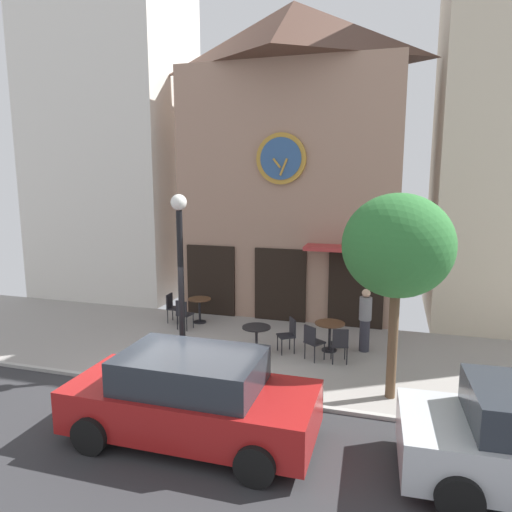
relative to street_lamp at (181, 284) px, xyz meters
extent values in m
cube|color=gray|center=(0.54, 1.74, -2.13)|extent=(26.28, 5.45, 0.05)
cube|color=#2D2D30|center=(0.54, -3.78, -2.13)|extent=(26.28, 5.60, 0.05)
cube|color=#A8A5A0|center=(0.54, -0.97, -2.06)|extent=(26.28, 0.12, 0.08)
cube|color=#9E7A66|center=(1.28, 5.92, 1.88)|extent=(7.00, 2.92, 7.96)
pyramid|color=#4C3328|center=(1.28, 5.92, 6.85)|extent=(6.30, 4.09, 1.98)
cylinder|color=#B7842D|center=(1.28, 4.40, 2.94)|extent=(1.53, 0.10, 1.53)
cylinder|color=#2D5184|center=(1.28, 4.34, 2.94)|extent=(1.25, 0.04, 1.25)
cube|color=#B7842D|center=(1.17, 4.30, 2.80)|extent=(0.26, 0.03, 0.31)
cube|color=#B7842D|center=(1.38, 4.30, 2.69)|extent=(0.26, 0.03, 0.52)
cube|color=black|center=(-1.06, 4.42, -0.95)|extent=(1.63, 0.10, 2.30)
cube|color=black|center=(1.28, 4.42, -0.95)|extent=(1.63, 0.10, 2.30)
cube|color=black|center=(3.61, 4.42, -0.95)|extent=(1.63, 0.10, 2.30)
cube|color=#B23333|center=(3.24, 4.11, 0.35)|extent=(2.24, 0.90, 0.12)
cube|color=silver|center=(-5.82, 6.57, 4.33)|extent=(5.49, 4.21, 12.86)
cylinder|color=black|center=(0.00, 0.00, -1.92)|extent=(0.32, 0.32, 0.36)
cylinder|color=black|center=(0.00, 0.00, -0.21)|extent=(0.14, 0.14, 3.78)
sphere|color=white|center=(0.00, 0.00, 1.86)|extent=(0.36, 0.36, 0.36)
cylinder|color=brown|center=(4.69, -0.01, -0.89)|extent=(0.20, 0.20, 2.42)
ellipsoid|color=#2D7033|center=(4.69, -0.01, 1.08)|extent=(2.18, 1.96, 2.07)
cylinder|color=black|center=(-1.08, 3.49, -1.72)|extent=(0.07, 0.07, 0.75)
cylinder|color=black|center=(-1.08, 3.49, -2.09)|extent=(0.40, 0.40, 0.03)
cylinder|color=brown|center=(-1.08, 3.49, -1.35)|extent=(0.72, 0.72, 0.03)
cylinder|color=black|center=(1.37, 1.45, -1.74)|extent=(0.07, 0.07, 0.73)
cylinder|color=black|center=(1.37, 1.45, -2.09)|extent=(0.40, 0.40, 0.03)
cylinder|color=black|center=(1.37, 1.45, -1.37)|extent=(0.73, 0.73, 0.03)
cylinder|color=black|center=(3.13, 2.25, -1.73)|extent=(0.07, 0.07, 0.74)
cylinder|color=black|center=(3.13, 2.25, -2.09)|extent=(0.40, 0.40, 0.03)
cylinder|color=brown|center=(3.13, 2.25, -1.36)|extent=(0.78, 0.78, 0.03)
cube|color=black|center=(3.46, 1.55, -1.65)|extent=(0.49, 0.49, 0.04)
cube|color=black|center=(3.50, 1.37, -1.43)|extent=(0.38, 0.13, 0.45)
cylinder|color=black|center=(3.58, 1.75, -1.88)|extent=(0.03, 0.03, 0.45)
cylinder|color=black|center=(3.25, 1.67, -1.88)|extent=(0.03, 0.03, 0.45)
cylinder|color=black|center=(3.67, 1.42, -1.88)|extent=(0.03, 0.03, 0.45)
cylinder|color=black|center=(3.34, 1.34, -1.88)|extent=(0.03, 0.03, 0.45)
cube|color=black|center=(2.07, 1.80, -1.65)|extent=(0.55, 0.55, 0.04)
cube|color=black|center=(2.22, 1.90, -1.43)|extent=(0.24, 0.34, 0.45)
cylinder|color=black|center=(1.83, 1.85, -1.88)|extent=(0.03, 0.03, 0.45)
cylinder|color=black|center=(2.01, 1.56, -1.88)|extent=(0.03, 0.03, 0.45)
cylinder|color=black|center=(2.12, 2.03, -1.88)|extent=(0.03, 0.03, 0.45)
cylinder|color=black|center=(2.30, 1.75, -1.88)|extent=(0.03, 0.03, 0.45)
cube|color=black|center=(-1.25, 2.80, -1.65)|extent=(0.47, 0.47, 0.04)
cube|color=black|center=(-1.28, 2.62, -1.43)|extent=(0.38, 0.11, 0.45)
cylinder|color=black|center=(-1.05, 2.94, -1.88)|extent=(0.03, 0.03, 0.45)
cylinder|color=black|center=(-1.39, 3.00, -1.88)|extent=(0.03, 0.03, 0.45)
cylinder|color=black|center=(-1.11, 2.60, -1.88)|extent=(0.03, 0.03, 0.45)
cylinder|color=black|center=(-1.45, 2.66, -1.88)|extent=(0.03, 0.03, 0.45)
cube|color=black|center=(-1.83, 3.29, -1.65)|extent=(0.40, 0.40, 0.04)
cube|color=black|center=(-2.01, 3.29, -1.43)|extent=(0.04, 0.38, 0.45)
cylinder|color=black|center=(-1.66, 3.12, -1.88)|extent=(0.03, 0.03, 0.45)
cylinder|color=black|center=(-1.66, 3.46, -1.88)|extent=(0.03, 0.03, 0.45)
cylinder|color=black|center=(-2.00, 3.12, -1.88)|extent=(0.03, 0.03, 0.45)
cylinder|color=black|center=(-2.00, 3.46, -1.88)|extent=(0.03, 0.03, 0.45)
cube|color=black|center=(2.86, 1.54, -1.65)|extent=(0.56, 0.56, 0.04)
cube|color=black|center=(2.75, 1.40, -1.43)|extent=(0.33, 0.25, 0.45)
cylinder|color=black|center=(3.10, 1.58, -1.88)|extent=(0.03, 0.03, 0.45)
cylinder|color=black|center=(2.82, 1.78, -1.88)|extent=(0.03, 0.03, 0.45)
cylinder|color=black|center=(2.90, 1.31, -1.88)|extent=(0.03, 0.03, 0.45)
cylinder|color=black|center=(2.62, 1.50, -1.88)|extent=(0.03, 0.03, 0.45)
cylinder|color=#2D2D38|center=(4.01, 2.48, -1.68)|extent=(0.32, 0.32, 0.85)
cylinder|color=slate|center=(4.01, 2.48, -0.95)|extent=(0.40, 0.40, 0.60)
sphere|color=tan|center=(4.01, 2.48, -0.54)|extent=(0.22, 0.22, 0.22)
cube|color=maroon|center=(1.39, -2.58, -1.51)|extent=(4.31, 1.81, 0.75)
cube|color=#262B33|center=(1.39, -2.58, -0.85)|extent=(2.41, 1.59, 0.60)
cylinder|color=black|center=(2.80, -3.48, -1.78)|extent=(0.64, 0.22, 0.64)
cylinder|color=black|center=(2.81, -1.68, -1.78)|extent=(0.64, 0.22, 0.64)
cylinder|color=black|center=(-0.03, -3.47, -1.78)|extent=(0.64, 0.22, 0.64)
cylinder|color=black|center=(-0.03, -1.67, -1.78)|extent=(0.64, 0.22, 0.64)
cylinder|color=black|center=(5.60, -3.39, -1.78)|extent=(0.65, 0.25, 0.64)
cylinder|color=black|center=(5.52, -1.59, -1.78)|extent=(0.65, 0.25, 0.64)
camera|label=1|loc=(4.58, -9.47, 2.44)|focal=32.71mm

